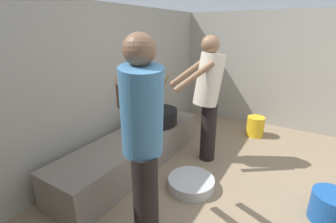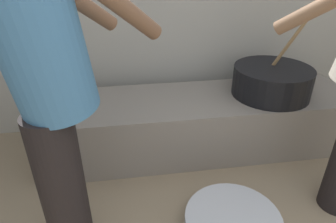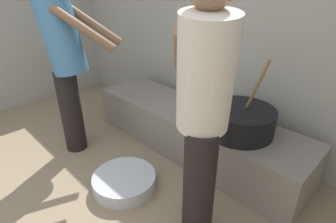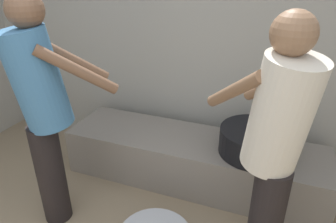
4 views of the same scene
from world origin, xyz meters
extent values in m
cube|color=#9E998E|center=(0.00, 2.48, 0.99)|extent=(5.14, 0.20, 1.97)
cube|color=slate|center=(-0.01, 1.96, 0.21)|extent=(2.24, 0.60, 0.42)
cylinder|color=black|center=(0.49, 1.93, 0.52)|extent=(0.55, 0.55, 0.21)
cylinder|color=#937047|center=(0.59, 1.93, 0.83)|extent=(0.22, 0.16, 0.51)
cylinder|color=black|center=(-0.86, 1.14, 0.40)|extent=(0.20, 0.20, 0.80)
cylinder|color=teal|center=(-0.84, 1.17, 1.13)|extent=(0.49, 0.48, 0.68)
cylinder|color=brown|center=(-0.57, 1.24, 1.20)|extent=(0.40, 0.39, 0.37)
cylinder|color=brown|center=(0.37, 1.34, 1.16)|extent=(0.37, 0.40, 0.36)
camera|label=1|loc=(-2.07, 0.20, 1.68)|focal=25.40mm
camera|label=2|loc=(-0.54, 0.11, 1.36)|focal=31.58mm
camera|label=3|loc=(1.42, 0.20, 1.52)|focal=28.26mm
camera|label=4|loc=(0.59, -0.24, 1.78)|focal=32.58mm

